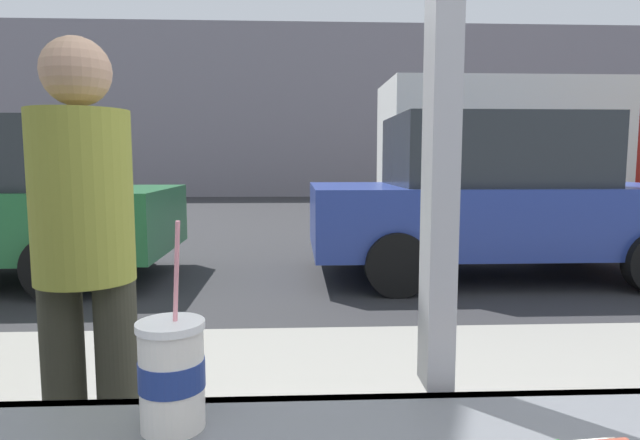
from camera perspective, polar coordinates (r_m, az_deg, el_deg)
ground_plane at (r=8.97m, az=-1.03°, el=-2.23°), size 60.00×60.00×0.00m
sidewalk_strip at (r=2.80m, az=3.13°, el=-21.14°), size 16.00×2.80×0.10m
building_facade_far at (r=20.47m, az=-2.02°, el=11.42°), size 28.00×1.20×6.28m
soda_cup_left at (r=0.89m, az=-15.50°, el=-15.42°), size 0.10×0.10×0.33m
parked_car_blue at (r=6.51m, az=17.93°, el=2.33°), size 4.24×2.05×1.84m
box_truck at (r=11.61m, az=21.60°, el=7.04°), size 6.16×2.44×2.87m
pedestrian at (r=1.93m, az=-23.74°, el=-3.24°), size 0.32×0.32×1.63m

